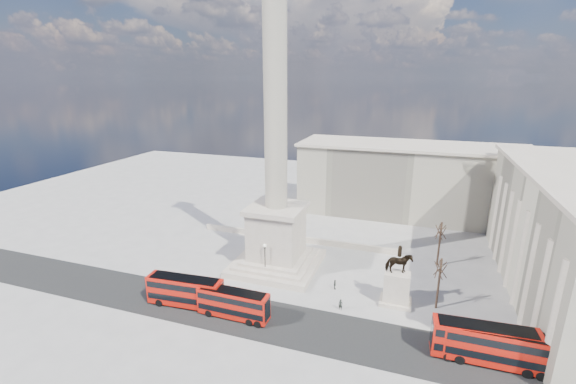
{
  "coord_description": "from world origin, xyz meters",
  "views": [
    {
      "loc": [
        21.14,
        -51.05,
        30.94
      ],
      "look_at": [
        3.62,
        0.31,
        14.87
      ],
      "focal_mm": 24.0,
      "sensor_mm": 36.0,
      "label": 1
    }
  ],
  "objects_px": {
    "nelsons_column": "(276,194)",
    "red_bus_d": "(485,343)",
    "red_bus_b": "(234,304)",
    "equestrian_statue": "(397,284)",
    "pedestrian_walking": "(341,305)",
    "red_bus_c": "(497,347)",
    "pedestrian_crossing": "(335,285)",
    "red_bus_a": "(186,291)",
    "victorian_lamp": "(265,258)",
    "pedestrian_standing": "(453,331)"
  },
  "relations": [
    {
      "from": "nelsons_column",
      "to": "red_bus_d",
      "type": "relative_size",
      "value": 4.41
    },
    {
      "from": "red_bus_c",
      "to": "pedestrian_crossing",
      "type": "height_order",
      "value": "red_bus_c"
    },
    {
      "from": "equestrian_statue",
      "to": "red_bus_d",
      "type": "bearing_deg",
      "value": -40.69
    },
    {
      "from": "red_bus_c",
      "to": "equestrian_statue",
      "type": "distance_m",
      "value": 14.55
    },
    {
      "from": "nelsons_column",
      "to": "pedestrian_crossing",
      "type": "height_order",
      "value": "nelsons_column"
    },
    {
      "from": "equestrian_statue",
      "to": "pedestrian_standing",
      "type": "xyz_separation_m",
      "value": [
        7.2,
        -5.57,
        -2.27
      ]
    },
    {
      "from": "red_bus_d",
      "to": "pedestrian_crossing",
      "type": "distance_m",
      "value": 21.64
    },
    {
      "from": "equestrian_statue",
      "to": "nelsons_column",
      "type": "bearing_deg",
      "value": 164.93
    },
    {
      "from": "red_bus_d",
      "to": "equestrian_statue",
      "type": "height_order",
      "value": "equestrian_statue"
    },
    {
      "from": "equestrian_statue",
      "to": "red_bus_c",
      "type": "bearing_deg",
      "value": -38.48
    },
    {
      "from": "nelsons_column",
      "to": "red_bus_a",
      "type": "xyz_separation_m",
      "value": [
        -7.86,
        -15.52,
        -10.62
      ]
    },
    {
      "from": "pedestrian_crossing",
      "to": "equestrian_statue",
      "type": "bearing_deg",
      "value": -117.03
    },
    {
      "from": "red_bus_c",
      "to": "victorian_lamp",
      "type": "bearing_deg",
      "value": 162.28
    },
    {
      "from": "red_bus_b",
      "to": "equestrian_statue",
      "type": "xyz_separation_m",
      "value": [
        20.33,
        10.43,
        1.08
      ]
    },
    {
      "from": "pedestrian_standing",
      "to": "pedestrian_crossing",
      "type": "bearing_deg",
      "value": -31.56
    },
    {
      "from": "red_bus_d",
      "to": "pedestrian_standing",
      "type": "xyz_separation_m",
      "value": [
        -2.99,
        3.2,
        -1.47
      ]
    },
    {
      "from": "red_bus_c",
      "to": "pedestrian_standing",
      "type": "bearing_deg",
      "value": 139.76
    },
    {
      "from": "pedestrian_walking",
      "to": "pedestrian_standing",
      "type": "xyz_separation_m",
      "value": [
        14.33,
        -1.45,
        0.1
      ]
    },
    {
      "from": "pedestrian_standing",
      "to": "red_bus_d",
      "type": "bearing_deg",
      "value": 123.7
    },
    {
      "from": "nelsons_column",
      "to": "pedestrian_standing",
      "type": "bearing_deg",
      "value": -21.91
    },
    {
      "from": "red_bus_c",
      "to": "equestrian_statue",
      "type": "bearing_deg",
      "value": 141.04
    },
    {
      "from": "pedestrian_standing",
      "to": "pedestrian_crossing",
      "type": "height_order",
      "value": "pedestrian_standing"
    },
    {
      "from": "red_bus_c",
      "to": "equestrian_statue",
      "type": "relative_size",
      "value": 1.22
    },
    {
      "from": "pedestrian_walking",
      "to": "equestrian_statue",
      "type": "bearing_deg",
      "value": 38.52
    },
    {
      "from": "red_bus_c",
      "to": "pedestrian_walking",
      "type": "xyz_separation_m",
      "value": [
        -18.5,
        4.92,
        -1.52
      ]
    },
    {
      "from": "red_bus_b",
      "to": "pedestrian_crossing",
      "type": "distance_m",
      "value": 16.14
    },
    {
      "from": "victorian_lamp",
      "to": "pedestrian_crossing",
      "type": "relative_size",
      "value": 3.82
    },
    {
      "from": "nelsons_column",
      "to": "pedestrian_standing",
      "type": "relative_size",
      "value": 27.39
    },
    {
      "from": "equestrian_statue",
      "to": "pedestrian_crossing",
      "type": "bearing_deg",
      "value": 173.48
    },
    {
      "from": "red_bus_a",
      "to": "pedestrian_standing",
      "type": "distance_m",
      "value": 35.48
    },
    {
      "from": "red_bus_c",
      "to": "red_bus_a",
      "type": "bearing_deg",
      "value": -178.92
    },
    {
      "from": "equestrian_statue",
      "to": "pedestrian_walking",
      "type": "relative_size",
      "value": 5.57
    },
    {
      "from": "red_bus_c",
      "to": "pedestrian_walking",
      "type": "height_order",
      "value": "red_bus_c"
    },
    {
      "from": "victorian_lamp",
      "to": "red_bus_d",
      "type": "bearing_deg",
      "value": -17.39
    },
    {
      "from": "victorian_lamp",
      "to": "pedestrian_crossing",
      "type": "xyz_separation_m",
      "value": [
        11.35,
        0.22,
        -2.72
      ]
    },
    {
      "from": "nelsons_column",
      "to": "victorian_lamp",
      "type": "distance_m",
      "value": 10.49
    },
    {
      "from": "pedestrian_crossing",
      "to": "red_bus_b",
      "type": "bearing_deg",
      "value": 114.91
    },
    {
      "from": "nelsons_column",
      "to": "equestrian_statue",
      "type": "xyz_separation_m",
      "value": [
        20.1,
        -5.41,
        -9.74
      ]
    },
    {
      "from": "red_bus_b",
      "to": "pedestrian_standing",
      "type": "height_order",
      "value": "red_bus_b"
    },
    {
      "from": "red_bus_b",
      "to": "red_bus_c",
      "type": "height_order",
      "value": "red_bus_c"
    },
    {
      "from": "red_bus_b",
      "to": "red_bus_d",
      "type": "distance_m",
      "value": 30.57
    },
    {
      "from": "victorian_lamp",
      "to": "pedestrian_walking",
      "type": "height_order",
      "value": "victorian_lamp"
    },
    {
      "from": "nelsons_column",
      "to": "red_bus_d",
      "type": "bearing_deg",
      "value": -25.08
    },
    {
      "from": "victorian_lamp",
      "to": "equestrian_statue",
      "type": "distance_m",
      "value": 20.4
    },
    {
      "from": "red_bus_d",
      "to": "nelsons_column",
      "type": "bearing_deg",
      "value": 151.57
    },
    {
      "from": "equestrian_statue",
      "to": "red_bus_b",
      "type": "bearing_deg",
      "value": -152.84
    },
    {
      "from": "red_bus_a",
      "to": "victorian_lamp",
      "type": "xyz_separation_m",
      "value": [
        7.57,
        10.93,
        1.19
      ]
    },
    {
      "from": "red_bus_b",
      "to": "red_bus_d",
      "type": "bearing_deg",
      "value": 3.51
    },
    {
      "from": "pedestrian_walking",
      "to": "pedestrian_crossing",
      "type": "xyz_separation_m",
      "value": [
        -1.91,
        5.15,
        -0.04
      ]
    },
    {
      "from": "pedestrian_crossing",
      "to": "nelsons_column",
      "type": "bearing_deg",
      "value": 47.9
    }
  ]
}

